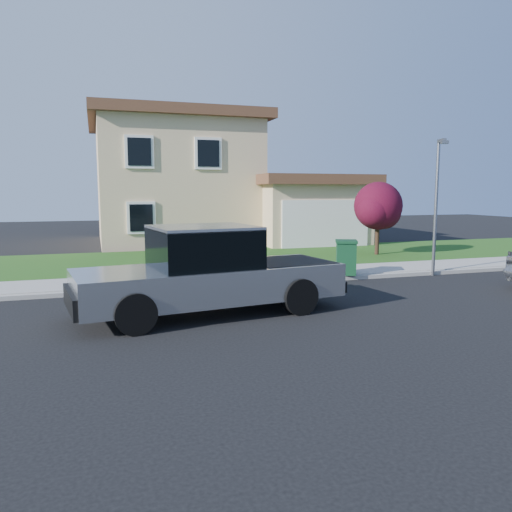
% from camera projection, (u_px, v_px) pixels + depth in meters
% --- Properties ---
extents(ground, '(80.00, 80.00, 0.00)m').
position_uv_depth(ground, '(280.00, 307.00, 12.20)').
color(ground, black).
rests_on(ground, ground).
extents(curb, '(40.00, 0.20, 0.12)m').
position_uv_depth(curb, '(277.00, 282.00, 15.23)').
color(curb, gray).
rests_on(curb, ground).
extents(sidewalk, '(40.00, 2.00, 0.15)m').
position_uv_depth(sidewalk, '(266.00, 276.00, 16.27)').
color(sidewalk, gray).
rests_on(sidewalk, ground).
extents(lawn, '(40.00, 7.00, 0.10)m').
position_uv_depth(lawn, '(230.00, 259.00, 20.52)').
color(lawn, '#255017').
rests_on(lawn, ground).
extents(house, '(14.00, 11.30, 6.85)m').
position_uv_depth(house, '(199.00, 185.00, 27.66)').
color(house, tan).
rests_on(house, ground).
extents(pickup_truck, '(6.42, 2.91, 2.04)m').
position_uv_depth(pickup_truck, '(209.00, 273.00, 11.42)').
color(pickup_truck, black).
rests_on(pickup_truck, ground).
extents(woman, '(0.65, 0.50, 1.75)m').
position_uv_depth(woman, '(237.00, 262.00, 14.08)').
color(woman, tan).
rests_on(woman, ground).
extents(ornamental_tree, '(2.27, 2.05, 3.12)m').
position_uv_depth(ornamental_tree, '(379.00, 208.00, 21.38)').
color(ornamental_tree, black).
rests_on(ornamental_tree, lawn).
extents(trash_bin, '(0.93, 0.98, 1.10)m').
position_uv_depth(trash_bin, '(346.00, 257.00, 16.08)').
color(trash_bin, '#0E351C').
rests_on(trash_bin, sidewalk).
extents(street_lamp, '(0.30, 0.59, 4.48)m').
position_uv_depth(street_lamp, '(437.00, 199.00, 16.40)').
color(street_lamp, slate).
rests_on(street_lamp, ground).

